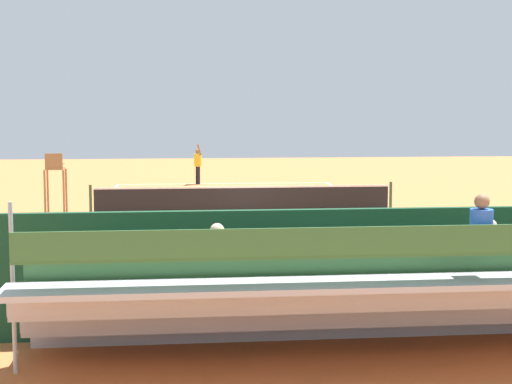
# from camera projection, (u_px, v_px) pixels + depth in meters

# --- Properties ---
(ground_plane) EXTENTS (60.00, 60.00, 0.00)m
(ground_plane) POSITION_uv_depth(u_px,v_px,m) (244.00, 215.00, 26.38)
(ground_plane) COLOR #C66B38
(court_line_markings) EXTENTS (10.10, 22.20, 0.01)m
(court_line_markings) POSITION_uv_depth(u_px,v_px,m) (244.00, 214.00, 26.41)
(court_line_markings) COLOR white
(court_line_markings) RESTS_ON ground
(tennis_net) EXTENTS (10.30, 0.10, 1.07)m
(tennis_net) POSITION_uv_depth(u_px,v_px,m) (244.00, 200.00, 26.32)
(tennis_net) COLOR black
(tennis_net) RESTS_ON ground
(backdrop_wall) EXTENTS (18.00, 0.16, 2.00)m
(backdrop_wall) POSITION_uv_depth(u_px,v_px,m) (321.00, 271.00, 12.43)
(backdrop_wall) COLOR #194228
(backdrop_wall) RESTS_ON ground
(bleacher_stand) EXTENTS (9.06, 2.40, 2.48)m
(bleacher_stand) POSITION_uv_depth(u_px,v_px,m) (340.00, 296.00, 11.11)
(bleacher_stand) COLOR #B2B2B7
(bleacher_stand) RESTS_ON ground
(umpire_chair) EXTENTS (0.67, 0.67, 2.14)m
(umpire_chair) POSITION_uv_depth(u_px,v_px,m) (55.00, 178.00, 25.37)
(umpire_chair) COLOR olive
(umpire_chair) RESTS_ON ground
(courtside_bench) EXTENTS (1.80, 0.40, 0.93)m
(courtside_bench) POSITION_uv_depth(u_px,v_px,m) (406.00, 285.00, 13.36)
(courtside_bench) COLOR #33383D
(courtside_bench) RESTS_ON ground
(equipment_bag) EXTENTS (0.90, 0.36, 0.36)m
(equipment_bag) POSITION_uv_depth(u_px,v_px,m) (292.00, 312.00, 13.07)
(equipment_bag) COLOR #334C8C
(equipment_bag) RESTS_ON ground
(tennis_player) EXTENTS (0.45, 0.56, 1.93)m
(tennis_player) POSITION_uv_depth(u_px,v_px,m) (198.00, 163.00, 36.85)
(tennis_player) COLOR black
(tennis_player) RESTS_ON ground
(tennis_racket) EXTENTS (0.37, 0.59, 0.03)m
(tennis_racket) POSITION_uv_depth(u_px,v_px,m) (186.00, 185.00, 36.49)
(tennis_racket) COLOR black
(tennis_racket) RESTS_ON ground
(tennis_ball_near) EXTENTS (0.07, 0.07, 0.07)m
(tennis_ball_near) POSITION_uv_depth(u_px,v_px,m) (160.00, 187.00, 35.47)
(tennis_ball_near) COLOR #CCDB33
(tennis_ball_near) RESTS_ON ground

